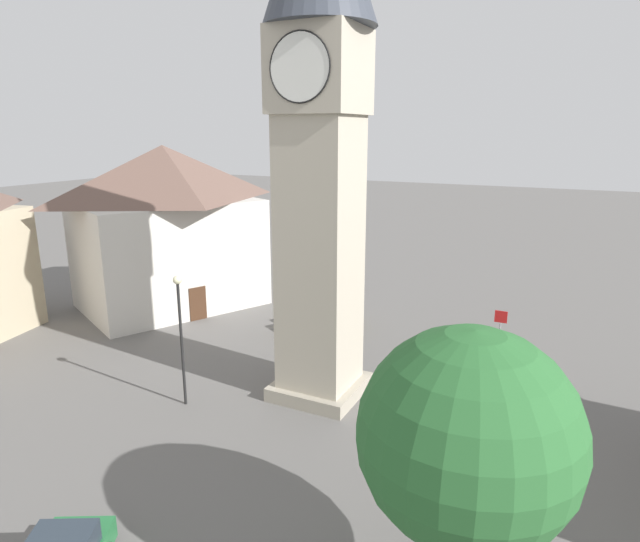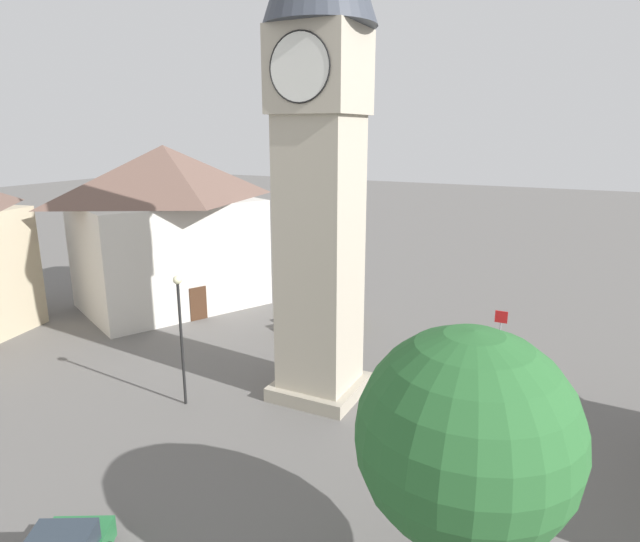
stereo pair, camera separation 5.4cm
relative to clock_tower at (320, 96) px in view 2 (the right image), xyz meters
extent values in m
plane|color=#605E5B|center=(0.00, 0.00, -12.69)|extent=(200.00, 200.00, 0.00)
cube|color=#A59C89|center=(0.00, 0.00, -12.39)|extent=(3.64, 3.64, 0.60)
cube|color=#B7AD99|center=(0.00, 0.00, -6.39)|extent=(2.91, 2.91, 11.39)
cube|color=#B7AD99|center=(0.00, 0.00, 0.90)|extent=(3.26, 3.26, 3.20)
cylinder|color=white|center=(0.00, 1.66, 0.90)|extent=(2.44, 0.04, 2.44)
torus|color=black|center=(0.00, 1.67, 0.90)|extent=(2.50, 0.06, 2.50)
cube|color=black|center=(0.00, 1.70, 1.17)|extent=(0.05, 0.02, 0.68)
cube|color=black|center=(0.37, 1.70, 0.90)|extent=(0.93, 0.02, 0.04)
cylinder|color=white|center=(0.00, -1.66, 0.90)|extent=(2.44, 0.04, 2.44)
torus|color=black|center=(0.00, -1.67, 0.90)|extent=(2.50, 0.06, 2.50)
cube|color=white|center=(7.58, 3.35, -12.10)|extent=(3.47, 4.41, 0.64)
cube|color=#28333D|center=(7.65, 3.22, -11.48)|extent=(2.38, 2.59, 0.64)
cylinder|color=black|center=(6.28, 4.04, -12.37)|extent=(0.50, 0.67, 0.64)
cylinder|color=black|center=(7.69, 4.81, -12.37)|extent=(0.50, 0.67, 0.64)
cylinder|color=black|center=(7.47, 1.89, -12.37)|extent=(0.50, 0.67, 0.64)
cylinder|color=black|center=(8.87, 2.66, -12.37)|extent=(0.50, 0.67, 0.64)
cube|color=black|center=(6.60, 5.12, -12.32)|extent=(1.52, 0.91, 0.16)
cube|color=gold|center=(-3.61, 7.35, -12.10)|extent=(3.53, 4.40, 0.64)
cube|color=#28333D|center=(-3.53, 7.48, -11.48)|extent=(2.40, 2.60, 0.64)
cylinder|color=black|center=(-3.54, 5.88, -12.37)|extent=(0.51, 0.66, 0.64)
cylinder|color=black|center=(-4.92, 6.69, -12.37)|extent=(0.51, 0.66, 0.64)
cylinder|color=black|center=(-2.30, 8.01, -12.37)|extent=(0.51, 0.66, 0.64)
cylinder|color=black|center=(-3.68, 8.81, -12.37)|extent=(0.51, 0.66, 0.64)
cube|color=black|center=(-4.62, 5.60, -12.32)|extent=(1.50, 0.94, 0.16)
cylinder|color=#706656|center=(6.07, -0.74, -12.28)|extent=(0.13, 0.13, 0.82)
cylinder|color=#706656|center=(5.90, -0.81, -12.28)|extent=(0.13, 0.13, 0.82)
cube|color=gold|center=(5.98, -0.78, -11.57)|extent=(0.42, 0.34, 0.60)
cylinder|color=gold|center=(6.20, -0.69, -11.62)|extent=(0.09, 0.09, 0.60)
cylinder|color=gold|center=(5.77, -0.87, -11.62)|extent=(0.09, 0.09, 0.60)
sphere|color=beige|center=(5.98, -0.78, -11.12)|extent=(0.22, 0.22, 0.22)
sphere|color=black|center=(5.98, -0.77, -11.10)|extent=(0.20, 0.20, 0.20)
sphere|color=#28602D|center=(8.01, -8.68, -7.89)|extent=(5.02, 5.02, 5.02)
cube|color=beige|center=(-14.58, 6.96, -9.18)|extent=(11.66, 13.09, 7.02)
pyramid|color=brown|center=(-14.58, 6.96, -3.92)|extent=(12.25, 13.75, 3.50)
cube|color=#422819|center=(-11.05, 5.28, -11.64)|extent=(0.55, 1.03, 2.10)
cylinder|color=black|center=(-4.72, -3.48, -10.01)|extent=(0.12, 0.12, 5.36)
sphere|color=beige|center=(-4.72, -3.48, -7.15)|extent=(0.36, 0.36, 0.36)
cylinder|color=gray|center=(6.60, 6.77, -11.59)|extent=(0.07, 0.07, 2.20)
cube|color=red|center=(6.60, 6.77, -10.19)|extent=(0.60, 0.04, 0.60)
camera|label=1|loc=(9.83, -19.73, -1.29)|focal=30.32mm
camera|label=2|loc=(9.88, -19.71, -1.29)|focal=30.32mm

